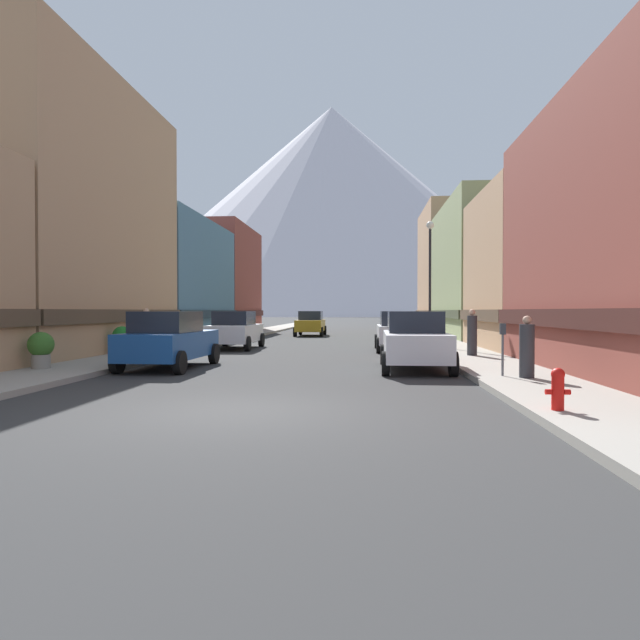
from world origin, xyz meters
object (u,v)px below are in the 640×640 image
at_px(car_left_1, 235,330).
at_px(car_driving_0, 311,323).
at_px(car_left_0, 169,340).
at_px(car_right_0, 415,340).
at_px(potted_plant_2, 181,335).
at_px(pedestrian_2, 146,332).
at_px(fire_hydrant_near, 558,388).
at_px(pedestrian_1, 472,334).
at_px(streetlamp_right, 430,264).
at_px(potted_plant_0, 41,348).
at_px(parking_meter_near, 503,342).
at_px(car_right_1, 398,331).
at_px(potted_plant_1, 122,337).
at_px(pedestrian_0, 527,349).

relative_size(car_left_1, car_driving_0, 1.00).
distance_m(car_left_0, car_right_0, 7.61).
relative_size(potted_plant_2, pedestrian_2, 0.48).
bearing_deg(fire_hydrant_near, pedestrian_1, 86.03).
distance_m(pedestrian_2, streetlamp_right, 13.14).
relative_size(car_right_0, potted_plant_0, 4.25).
distance_m(car_left_1, parking_meter_near, 14.92).
bearing_deg(pedestrian_1, streetlamp_right, 99.20).
bearing_deg(car_right_1, car_right_0, -89.99).
xyz_separation_m(potted_plant_1, pedestrian_1, (13.25, 0.34, 0.16)).
height_order(potted_plant_0, potted_plant_1, potted_plant_1).
bearing_deg(fire_hydrant_near, potted_plant_2, 124.60).
bearing_deg(car_left_0, potted_plant_0, -153.31).
distance_m(car_left_1, streetlamp_right, 9.68).
bearing_deg(streetlamp_right, pedestrian_0, -85.89).
height_order(car_right_0, parking_meter_near, car_right_0).
bearing_deg(car_driving_0, car_left_0, -95.41).
bearing_deg(car_left_0, car_driving_0, 84.59).
relative_size(car_right_0, pedestrian_0, 2.90).
height_order(pedestrian_1, pedestrian_2, pedestrian_2).
distance_m(car_right_0, fire_hydrant_near, 7.85).
bearing_deg(car_right_0, potted_plant_1, 161.95).
relative_size(car_left_1, potted_plant_0, 4.23).
height_order(car_driving_0, parking_meter_near, car_driving_0).
xyz_separation_m(pedestrian_1, streetlamp_right, (-0.90, 5.56, 3.05)).
relative_size(car_left_0, car_right_0, 1.00).
xyz_separation_m(car_right_0, pedestrian_0, (2.45, -3.09, -0.05)).
bearing_deg(car_left_0, pedestrian_0, -15.80).
distance_m(fire_hydrant_near, pedestrian_0, 4.65).
bearing_deg(pedestrian_2, potted_plant_1, -144.98).
bearing_deg(potted_plant_2, parking_meter_near, -45.85).
distance_m(car_left_0, streetlamp_right, 13.67).
height_order(car_driving_0, fire_hydrant_near, car_driving_0).
bearing_deg(pedestrian_0, streetlamp_right, 94.11).
relative_size(car_right_0, pedestrian_2, 2.54).
xyz_separation_m(car_driving_0, parking_meter_near, (7.35, -25.74, 0.11)).
distance_m(pedestrian_0, streetlamp_right, 12.93).
distance_m(potted_plant_1, pedestrian_2, 0.93).
relative_size(parking_meter_near, potted_plant_1, 1.26).
bearing_deg(potted_plant_1, fire_hydrant_near, -41.94).
bearing_deg(pedestrian_1, car_right_0, -122.38).
xyz_separation_m(car_left_0, potted_plant_2, (-3.20, 10.63, -0.31)).
relative_size(car_left_0, car_left_1, 1.01).
bearing_deg(parking_meter_near, potted_plant_2, 134.15).
height_order(car_right_0, streetlamp_right, streetlamp_right).
distance_m(car_left_0, pedestrian_1, 10.86).
height_order(car_left_0, potted_plant_0, car_left_0).
xyz_separation_m(car_left_1, fire_hydrant_near, (9.25, -16.38, -0.37)).
bearing_deg(pedestrian_1, parking_meter_near, -94.32).
height_order(car_driving_0, pedestrian_1, pedestrian_1).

